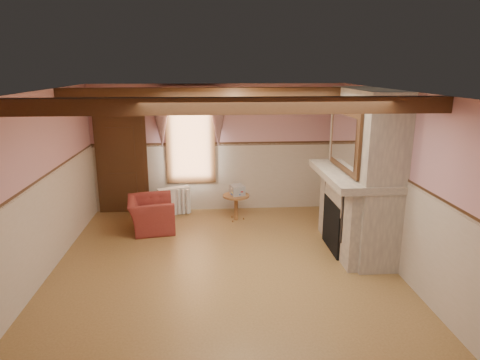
{
  "coord_description": "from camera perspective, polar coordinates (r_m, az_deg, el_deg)",
  "views": [
    {
      "loc": [
        -0.2,
        -6.31,
        3.15
      ],
      "look_at": [
        0.32,
        0.8,
        1.25
      ],
      "focal_mm": 32.0,
      "sensor_mm": 36.0,
      "label": 1
    }
  ],
  "objects": [
    {
      "name": "side_table",
      "position": [
        9.03,
        -0.52,
        -3.67
      ],
      "size": [
        0.67,
        0.67,
        0.55
      ],
      "primitive_type": "cylinder",
      "rotation": [
        0.0,
        0.0,
        0.24
      ],
      "color": "brown",
      "rests_on": "floor"
    },
    {
      "name": "mantel_clock",
      "position": [
        8.18,
        13.29,
        3.01
      ],
      "size": [
        0.14,
        0.24,
        0.2
      ],
      "primitive_type": "cube",
      "color": "black",
      "rests_on": "mantel"
    },
    {
      "name": "jar_yellow",
      "position": [
        7.27,
        15.57,
        1.06
      ],
      "size": [
        0.06,
        0.06,
        0.12
      ],
      "primitive_type": "cylinder",
      "color": "yellow",
      "rests_on": "mantel"
    },
    {
      "name": "chair_rail",
      "position": [
        6.52,
        -2.32,
        0.24
      ],
      "size": [
        5.5,
        6.0,
        0.08
      ],
      "primitive_type": null,
      "color": "black",
      "rests_on": "wainscot"
    },
    {
      "name": "fireplace",
      "position": [
        7.59,
        16.14,
        0.98
      ],
      "size": [
        0.85,
        2.0,
        2.8
      ],
      "primitive_type": "cube",
      "color": "gray",
      "rests_on": "floor"
    },
    {
      "name": "ceiling_beam_back",
      "position": [
        7.52,
        -2.74,
        11.46
      ],
      "size": [
        5.5,
        0.18,
        0.2
      ],
      "primitive_type": "cube",
      "color": "black",
      "rests_on": "ceiling"
    },
    {
      "name": "armchair",
      "position": [
        8.67,
        -11.78,
        -4.46
      ],
      "size": [
        1.02,
        1.12,
        0.65
      ],
      "primitive_type": "imported",
      "rotation": [
        0.0,
        0.0,
        1.73
      ],
      "color": "maroon",
      "rests_on": "floor"
    },
    {
      "name": "oil_lamp",
      "position": [
        7.91,
        13.9,
        2.87
      ],
      "size": [
        0.11,
        0.11,
        0.28
      ],
      "primitive_type": "cylinder",
      "color": "gold",
      "rests_on": "mantel"
    },
    {
      "name": "wall_back",
      "position": [
        9.47,
        -2.94,
        4.24
      ],
      "size": [
        5.5,
        0.02,
        2.8
      ],
      "primitive_type": "cube",
      "color": "#BB8187",
      "rests_on": "floor"
    },
    {
      "name": "ceiling_beam_front",
      "position": [
        5.13,
        -1.99,
        9.86
      ],
      "size": [
        5.5,
        0.18,
        0.2
      ],
      "primitive_type": "cube",
      "color": "black",
      "rests_on": "ceiling"
    },
    {
      "name": "candle_red",
      "position": [
        6.84,
        16.88,
        0.28
      ],
      "size": [
        0.06,
        0.06,
        0.16
      ],
      "primitive_type": "cylinder",
      "color": "#B0151F",
      "rests_on": "mantel"
    },
    {
      "name": "firebox",
      "position": [
        7.73,
        12.66,
        -5.91
      ],
      "size": [
        0.2,
        0.95,
        0.9
      ],
      "primitive_type": "cube",
      "color": "black",
      "rests_on": "floor"
    },
    {
      "name": "bowl",
      "position": [
        7.65,
        14.53,
        1.68
      ],
      "size": [
        0.35,
        0.35,
        0.08
      ],
      "primitive_type": "imported",
      "color": "brown",
      "rests_on": "mantel"
    },
    {
      "name": "wall_right",
      "position": [
        7.18,
        20.2,
        -0.14
      ],
      "size": [
        0.02,
        6.0,
        2.8
      ],
      "primitive_type": "cube",
      "color": "#BB8187",
      "rests_on": "floor"
    },
    {
      "name": "wall_front",
      "position": [
        3.75,
        -0.68,
        -12.95
      ],
      "size": [
        5.5,
        0.02,
        2.8
      ],
      "primitive_type": "cube",
      "color": "#BB8187",
      "rests_on": "floor"
    },
    {
      "name": "wall_left",
      "position": [
        7.02,
        -25.35,
        -0.99
      ],
      "size": [
        0.02,
        6.0,
        2.8
      ],
      "primitive_type": "cube",
      "color": "#BB8187",
      "rests_on": "floor"
    },
    {
      "name": "radiator",
      "position": [
        9.48,
        -8.79,
        -2.77
      ],
      "size": [
        0.72,
        0.42,
        0.6
      ],
      "primitive_type": "cube",
      "rotation": [
        0.0,
        0.0,
        0.37
      ],
      "color": "silver",
      "rests_on": "floor"
    },
    {
      "name": "overmantel_mirror",
      "position": [
        7.36,
        13.78,
        5.25
      ],
      "size": [
        0.06,
        1.44,
        1.04
      ],
      "primitive_type": "cube",
      "color": "silver",
      "rests_on": "fireplace"
    },
    {
      "name": "ceiling",
      "position": [
        6.32,
        -2.44,
        11.72
      ],
      "size": [
        5.5,
        6.0,
        0.01
      ],
      "primitive_type": "cube",
      "color": "silver",
      "rests_on": "wall_back"
    },
    {
      "name": "floor",
      "position": [
        7.05,
        -2.19,
        -11.64
      ],
      "size": [
        5.5,
        6.0,
        0.01
      ],
      "primitive_type": "cube",
      "color": "brown",
      "rests_on": "ground"
    },
    {
      "name": "wainscot",
      "position": [
        6.75,
        -2.25,
        -5.93
      ],
      "size": [
        5.5,
        6.0,
        1.5
      ],
      "primitive_type": null,
      "color": "#BCAA97",
      "rests_on": "floor"
    },
    {
      "name": "door",
      "position": [
        9.67,
        -15.45,
        1.82
      ],
      "size": [
        1.1,
        0.1,
        2.1
      ],
      "primitive_type": "cube",
      "color": "black",
      "rests_on": "floor"
    },
    {
      "name": "mantel",
      "position": [
        7.54,
        14.84,
        0.67
      ],
      "size": [
        1.05,
        2.05,
        0.12
      ],
      "primitive_type": "cube",
      "color": "gray",
      "rests_on": "fireplace"
    },
    {
      "name": "window",
      "position": [
        9.4,
        -6.63,
        5.63
      ],
      "size": [
        1.06,
        0.08,
        2.02
      ],
      "primitive_type": "cube",
      "color": "white",
      "rests_on": "wall_back"
    },
    {
      "name": "window_drapes",
      "position": [
        9.24,
        -6.76,
        9.21
      ],
      "size": [
        1.3,
        0.14,
        1.4
      ],
      "primitive_type": "cube",
      "color": "gray",
      "rests_on": "wall_back"
    },
    {
      "name": "book_stack",
      "position": [
        8.94,
        -0.37,
        -1.33
      ],
      "size": [
        0.33,
        0.37,
        0.2
      ],
      "primitive_type": "cube",
      "rotation": [
        0.0,
        0.0,
        0.24
      ],
      "color": "#B7AD8C",
      "rests_on": "side_table"
    }
  ]
}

